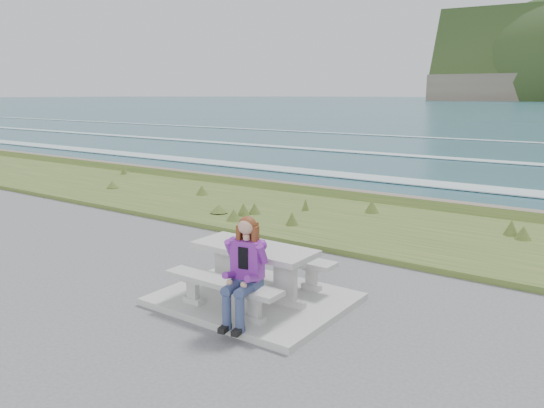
# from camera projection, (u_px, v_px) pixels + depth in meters

# --- Properties ---
(concrete_slab) EXTENTS (2.60, 2.10, 0.10)m
(concrete_slab) POSITION_uv_depth(u_px,v_px,m) (254.00, 299.00, 7.67)
(concrete_slab) COLOR #999994
(concrete_slab) RESTS_ON ground
(picnic_table) EXTENTS (1.80, 0.75, 0.75)m
(picnic_table) POSITION_uv_depth(u_px,v_px,m) (254.00, 257.00, 7.54)
(picnic_table) COLOR #999994
(picnic_table) RESTS_ON concrete_slab
(bench_landward) EXTENTS (1.80, 0.35, 0.45)m
(bench_landward) POSITION_uv_depth(u_px,v_px,m) (222.00, 287.00, 7.03)
(bench_landward) COLOR #999994
(bench_landward) RESTS_ON concrete_slab
(bench_seaward) EXTENTS (1.80, 0.35, 0.45)m
(bench_seaward) POSITION_uv_depth(u_px,v_px,m) (282.00, 261.00, 8.15)
(bench_seaward) COLOR #999994
(bench_seaward) RESTS_ON concrete_slab
(grass_verge) EXTENTS (160.00, 4.50, 0.22)m
(grass_verge) POSITION_uv_depth(u_px,v_px,m) (392.00, 231.00, 11.67)
(grass_verge) COLOR #304D1D
(grass_verge) RESTS_ON ground
(shore_drop) EXTENTS (160.00, 0.80, 2.20)m
(shore_drop) POSITION_uv_depth(u_px,v_px,m) (435.00, 208.00, 13.99)
(shore_drop) COLOR brown
(shore_drop) RESTS_ON ground
(ocean) EXTENTS (1600.00, 1600.00, 0.09)m
(ocean) POSITION_uv_depth(u_px,v_px,m) (541.00, 185.00, 28.06)
(ocean) COLOR #204F5D
(ocean) RESTS_ON ground
(seated_woman) EXTENTS (0.48, 0.72, 1.37)m
(seated_woman) POSITION_uv_depth(u_px,v_px,m) (242.00, 286.00, 6.65)
(seated_woman) COLOR navy
(seated_woman) RESTS_ON concrete_slab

